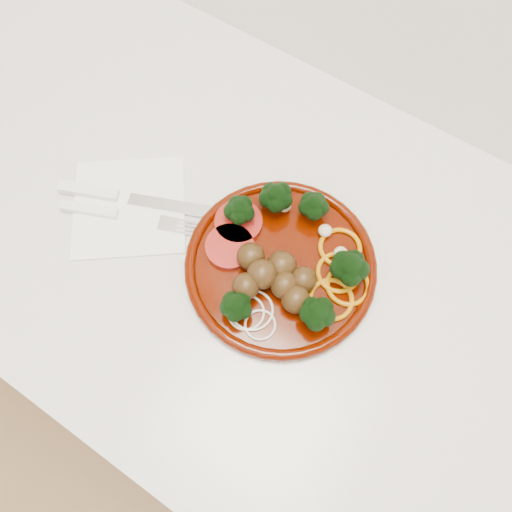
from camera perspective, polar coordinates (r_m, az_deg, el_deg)
The scene contains 5 objects.
counter at distance 1.06m, azimuth 0.84°, elevation -9.50°, with size 2.40×0.60×0.90m.
plate at distance 0.61m, azimuth 3.01°, elevation -0.79°, with size 0.24×0.24×0.06m.
napkin at distance 0.69m, azimuth -14.27°, elevation 5.49°, with size 0.15×0.15×0.00m, color white.
knife at distance 0.69m, azimuth -15.96°, elevation 6.68°, with size 0.20×0.10×0.01m.
fork at distance 0.68m, azimuth -16.85°, elevation 4.77°, with size 0.17×0.09×0.01m.
Camera 1 is at (0.13, 1.48, 1.48)m, focal length 35.00 mm.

